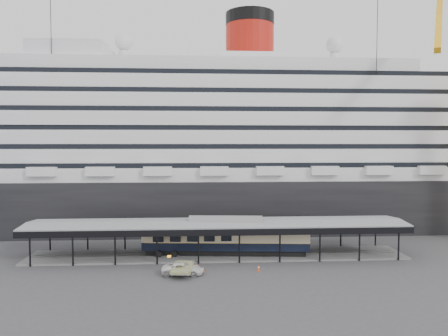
# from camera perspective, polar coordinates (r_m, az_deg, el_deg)

# --- Properties ---
(ground) EXTENTS (200.00, 200.00, 0.00)m
(ground) POSITION_cam_1_polar(r_m,az_deg,el_deg) (62.10, -0.61, -12.56)
(ground) COLOR #3C3C3E
(ground) RESTS_ON ground
(cruise_ship) EXTENTS (130.00, 30.00, 43.90)m
(cruise_ship) POSITION_cam_1_polar(r_m,az_deg,el_deg) (91.74, -1.60, 4.13)
(cruise_ship) COLOR black
(cruise_ship) RESTS_ON ground
(platform_canopy) EXTENTS (56.00, 9.18, 5.30)m
(platform_canopy) POSITION_cam_1_polar(r_m,az_deg,el_deg) (66.36, -0.84, -9.42)
(platform_canopy) COLOR slate
(platform_canopy) RESTS_ON ground
(port_truck) EXTENTS (5.51, 2.88, 1.48)m
(port_truck) POSITION_cam_1_polar(r_m,az_deg,el_deg) (57.90, -5.43, -12.99)
(port_truck) COLOR white
(port_truck) RESTS_ON ground
(pullman_carriage) EXTENTS (24.98, 5.32, 24.35)m
(pullman_carriage) POSITION_cam_1_polar(r_m,az_deg,el_deg) (66.30, 0.21, -8.93)
(pullman_carriage) COLOR black
(pullman_carriage) RESTS_ON ground
(traffic_cone_left) EXTENTS (0.50, 0.50, 0.76)m
(traffic_cone_left) POSITION_cam_1_polar(r_m,az_deg,el_deg) (58.95, -2.78, -13.04)
(traffic_cone_left) COLOR #E73F0C
(traffic_cone_left) RESTS_ON ground
(traffic_cone_mid) EXTENTS (0.43, 0.43, 0.80)m
(traffic_cone_mid) POSITION_cam_1_polar(r_m,az_deg,el_deg) (60.24, -3.63, -12.67)
(traffic_cone_mid) COLOR #F1430D
(traffic_cone_mid) RESTS_ON ground
(traffic_cone_right) EXTENTS (0.44, 0.44, 0.81)m
(traffic_cone_right) POSITION_cam_1_polar(r_m,az_deg,el_deg) (59.48, 4.55, -12.88)
(traffic_cone_right) COLOR #F13D0D
(traffic_cone_right) RESTS_ON ground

